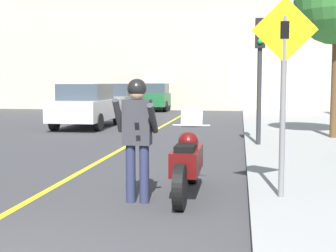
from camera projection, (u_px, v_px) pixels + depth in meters
The scene contains 9 objects.
road_center_line at pixel (96, 163), 10.05m from camera, with size 0.12×36.00×0.01m.
building_backdrop at pixel (201, 48), 29.28m from camera, with size 28.00×1.20×7.74m.
motorcycle at pixel (187, 162), 7.21m from camera, with size 0.62×2.39×1.30m.
person_biker at pixel (137, 127), 6.68m from camera, with size 0.59×0.49×1.79m.
crossing_sign at pixel (284, 78), 6.55m from camera, with size 0.91×0.08×2.82m.
traffic_light at pixel (260, 57), 12.17m from camera, with size 0.26×0.30×3.29m.
parked_car_silver at pixel (87, 105), 17.97m from camera, with size 1.88×4.20×1.68m.
parked_car_grey at pixel (117, 100), 23.61m from camera, with size 1.88×4.20×1.68m.
parked_car_green at pixel (155, 97), 28.97m from camera, with size 1.88×4.20×1.68m.
Camera 1 is at (2.46, -3.57, 1.74)m, focal length 50.00 mm.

